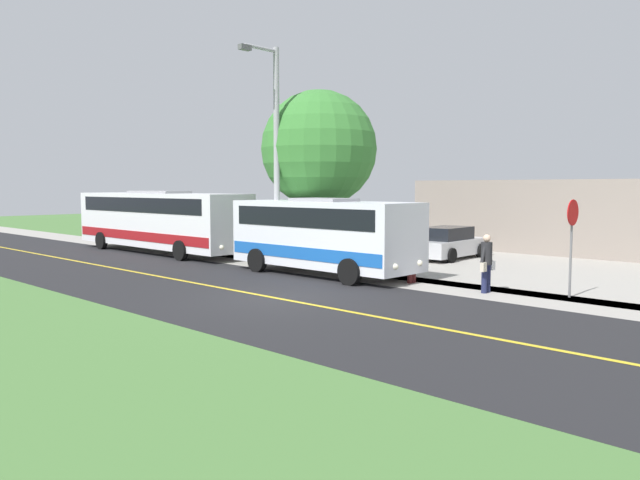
{
  "coord_description": "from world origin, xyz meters",
  "views": [
    {
      "loc": [
        11.97,
        13.44,
        3.24
      ],
      "look_at": [
        -3.5,
        -1.52,
        1.4
      ],
      "focal_mm": 34.86,
      "sensor_mm": 36.0,
      "label": 1
    }
  ],
  "objects_px": {
    "transit_bus_rear": "(159,219)",
    "stop_sign": "(572,231)",
    "street_light_pole": "(275,148)",
    "parked_car_near": "(448,244)",
    "tree_curbside": "(319,149)",
    "commercial_building": "(609,215)",
    "shuttle_bus_front": "(324,233)",
    "pedestrian_waiting": "(412,254)",
    "pedestrian_with_bags": "(487,261)"
  },
  "relations": [
    {
      "from": "pedestrian_with_bags",
      "to": "transit_bus_rear",
      "type": "bearing_deg",
      "value": -88.07
    },
    {
      "from": "stop_sign",
      "to": "tree_curbside",
      "type": "height_order",
      "value": "tree_curbside"
    },
    {
      "from": "transit_bus_rear",
      "to": "pedestrian_waiting",
      "type": "xyz_separation_m",
      "value": [
        -0.6,
        14.78,
        -0.71
      ]
    },
    {
      "from": "stop_sign",
      "to": "street_light_pole",
      "type": "relative_size",
      "value": 0.33
    },
    {
      "from": "parked_car_near",
      "to": "commercial_building",
      "type": "height_order",
      "value": "commercial_building"
    },
    {
      "from": "shuttle_bus_front",
      "to": "pedestrian_with_bags",
      "type": "distance_m",
      "value": 6.37
    },
    {
      "from": "shuttle_bus_front",
      "to": "transit_bus_rear",
      "type": "distance_m",
      "value": 11.24
    },
    {
      "from": "pedestrian_with_bags",
      "to": "commercial_building",
      "type": "relative_size",
      "value": 0.1
    },
    {
      "from": "pedestrian_with_bags",
      "to": "stop_sign",
      "type": "bearing_deg",
      "value": 114.14
    },
    {
      "from": "parked_car_near",
      "to": "pedestrian_with_bags",
      "type": "bearing_deg",
      "value": 39.63
    },
    {
      "from": "parked_car_near",
      "to": "pedestrian_waiting",
      "type": "bearing_deg",
      "value": 23.47
    },
    {
      "from": "transit_bus_rear",
      "to": "stop_sign",
      "type": "height_order",
      "value": "transit_bus_rear"
    },
    {
      "from": "shuttle_bus_front",
      "to": "pedestrian_waiting",
      "type": "xyz_separation_m",
      "value": [
        -0.61,
        3.53,
        -0.59
      ]
    },
    {
      "from": "pedestrian_waiting",
      "to": "parked_car_near",
      "type": "xyz_separation_m",
      "value": [
        -7.05,
        -3.06,
        -0.29
      ]
    },
    {
      "from": "shuttle_bus_front",
      "to": "stop_sign",
      "type": "bearing_deg",
      "value": 100.54
    },
    {
      "from": "transit_bus_rear",
      "to": "tree_curbside",
      "type": "height_order",
      "value": "tree_curbside"
    },
    {
      "from": "pedestrian_waiting",
      "to": "parked_car_near",
      "type": "distance_m",
      "value": 7.69
    },
    {
      "from": "transit_bus_rear",
      "to": "tree_curbside",
      "type": "bearing_deg",
      "value": 109.27
    },
    {
      "from": "tree_curbside",
      "to": "commercial_building",
      "type": "relative_size",
      "value": 0.43
    },
    {
      "from": "parked_car_near",
      "to": "tree_curbside",
      "type": "xyz_separation_m",
      "value": [
        4.78,
        -3.5,
        4.19
      ]
    },
    {
      "from": "transit_bus_rear",
      "to": "pedestrian_with_bags",
      "type": "bearing_deg",
      "value": 91.93
    },
    {
      "from": "stop_sign",
      "to": "commercial_building",
      "type": "distance_m",
      "value": 15.88
    },
    {
      "from": "transit_bus_rear",
      "to": "commercial_building",
      "type": "relative_size",
      "value": 0.69
    },
    {
      "from": "pedestrian_waiting",
      "to": "tree_curbside",
      "type": "height_order",
      "value": "tree_curbside"
    },
    {
      "from": "transit_bus_rear",
      "to": "stop_sign",
      "type": "bearing_deg",
      "value": 94.55
    },
    {
      "from": "transit_bus_rear",
      "to": "parked_car_near",
      "type": "bearing_deg",
      "value": 123.15
    },
    {
      "from": "transit_bus_rear",
      "to": "stop_sign",
      "type": "distance_m",
      "value": 19.81
    },
    {
      "from": "street_light_pole",
      "to": "parked_car_near",
      "type": "distance_m",
      "value": 9.11
    },
    {
      "from": "transit_bus_rear",
      "to": "parked_car_near",
      "type": "relative_size",
      "value": 2.66
    },
    {
      "from": "parked_car_near",
      "to": "tree_curbside",
      "type": "distance_m",
      "value": 7.26
    },
    {
      "from": "shuttle_bus_front",
      "to": "parked_car_near",
      "type": "height_order",
      "value": "shuttle_bus_front"
    },
    {
      "from": "transit_bus_rear",
      "to": "commercial_building",
      "type": "distance_m",
      "value": 22.9
    },
    {
      "from": "stop_sign",
      "to": "street_light_pole",
      "type": "bearing_deg",
      "value": -84.03
    },
    {
      "from": "pedestrian_waiting",
      "to": "stop_sign",
      "type": "bearing_deg",
      "value": 101.06
    },
    {
      "from": "street_light_pole",
      "to": "parked_car_near",
      "type": "bearing_deg",
      "value": 153.93
    },
    {
      "from": "transit_bus_rear",
      "to": "tree_curbside",
      "type": "relative_size",
      "value": 1.62
    },
    {
      "from": "transit_bus_rear",
      "to": "parked_car_near",
      "type": "height_order",
      "value": "transit_bus_rear"
    },
    {
      "from": "pedestrian_with_bags",
      "to": "tree_curbside",
      "type": "relative_size",
      "value": 0.24
    },
    {
      "from": "pedestrian_waiting",
      "to": "parked_car_near",
      "type": "bearing_deg",
      "value": -156.53
    },
    {
      "from": "shuttle_bus_front",
      "to": "parked_car_near",
      "type": "bearing_deg",
      "value": 176.48
    },
    {
      "from": "shuttle_bus_front",
      "to": "tree_curbside",
      "type": "height_order",
      "value": "tree_curbside"
    },
    {
      "from": "pedestrian_waiting",
      "to": "commercial_building",
      "type": "bearing_deg",
      "value": 177.52
    },
    {
      "from": "stop_sign",
      "to": "commercial_building",
      "type": "xyz_separation_m",
      "value": [
        -15.3,
        -4.27,
        -0.17
      ]
    },
    {
      "from": "parked_car_near",
      "to": "transit_bus_rear",
      "type": "bearing_deg",
      "value": -56.85
    },
    {
      "from": "street_light_pole",
      "to": "tree_curbside",
      "type": "xyz_separation_m",
      "value": [
        -2.51,
        0.07,
        0.07
      ]
    },
    {
      "from": "parked_car_near",
      "to": "tree_curbside",
      "type": "height_order",
      "value": "tree_curbside"
    },
    {
      "from": "shuttle_bus_front",
      "to": "parked_car_near",
      "type": "distance_m",
      "value": 7.73
    },
    {
      "from": "shuttle_bus_front",
      "to": "stop_sign",
      "type": "height_order",
      "value": "stop_sign"
    },
    {
      "from": "commercial_building",
      "to": "shuttle_bus_front",
      "type": "bearing_deg",
      "value": -14.09
    },
    {
      "from": "shuttle_bus_front",
      "to": "pedestrian_with_bags",
      "type": "bearing_deg",
      "value": 95.45
    }
  ]
}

